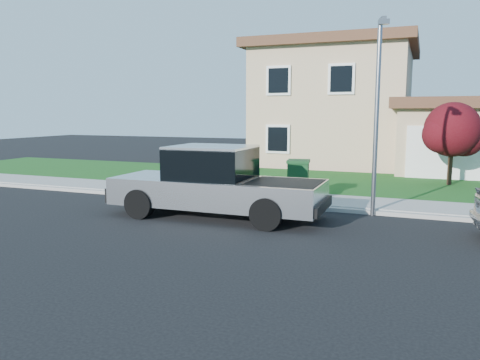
{
  "coord_description": "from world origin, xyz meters",
  "views": [
    {
      "loc": [
        4.93,
        -11.04,
        2.96
      ],
      "look_at": [
        0.45,
        0.32,
        1.2
      ],
      "focal_mm": 35.0,
      "sensor_mm": 36.0,
      "label": 1
    }
  ],
  "objects_px": {
    "pickup_truck": "(216,184)",
    "ornamental_tree": "(453,132)",
    "trash_bin": "(298,177)",
    "street_lamp": "(377,107)",
    "woman": "(193,181)"
  },
  "relations": [
    {
      "from": "pickup_truck",
      "to": "ornamental_tree",
      "type": "xyz_separation_m",
      "value": [
        6.51,
        8.37,
        1.25
      ]
    },
    {
      "from": "woman",
      "to": "trash_bin",
      "type": "distance_m",
      "value": 3.63
    },
    {
      "from": "ornamental_tree",
      "to": "trash_bin",
      "type": "relative_size",
      "value": 2.69
    },
    {
      "from": "pickup_truck",
      "to": "street_lamp",
      "type": "xyz_separation_m",
      "value": [
        4.18,
        1.76,
        2.18
      ]
    },
    {
      "from": "trash_bin",
      "to": "ornamental_tree",
      "type": "bearing_deg",
      "value": 34.62
    },
    {
      "from": "ornamental_tree",
      "to": "street_lamp",
      "type": "height_order",
      "value": "street_lamp"
    },
    {
      "from": "pickup_truck",
      "to": "ornamental_tree",
      "type": "distance_m",
      "value": 10.68
    },
    {
      "from": "pickup_truck",
      "to": "woman",
      "type": "relative_size",
      "value": 3.86
    },
    {
      "from": "ornamental_tree",
      "to": "woman",
      "type": "bearing_deg",
      "value": -138.55
    },
    {
      "from": "street_lamp",
      "to": "trash_bin",
      "type": "bearing_deg",
      "value": 132.73
    },
    {
      "from": "woman",
      "to": "trash_bin",
      "type": "relative_size",
      "value": 1.32
    },
    {
      "from": "ornamental_tree",
      "to": "trash_bin",
      "type": "distance_m",
      "value": 7.15
    },
    {
      "from": "pickup_truck",
      "to": "woman",
      "type": "bearing_deg",
      "value": 136.13
    },
    {
      "from": "trash_bin",
      "to": "street_lamp",
      "type": "relative_size",
      "value": 0.22
    },
    {
      "from": "woman",
      "to": "street_lamp",
      "type": "distance_m",
      "value": 6.11
    }
  ]
}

